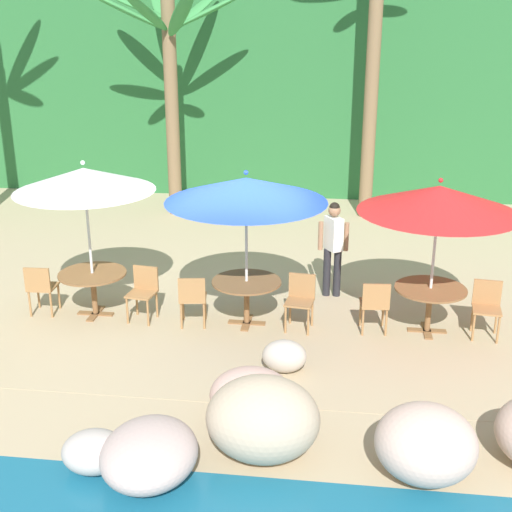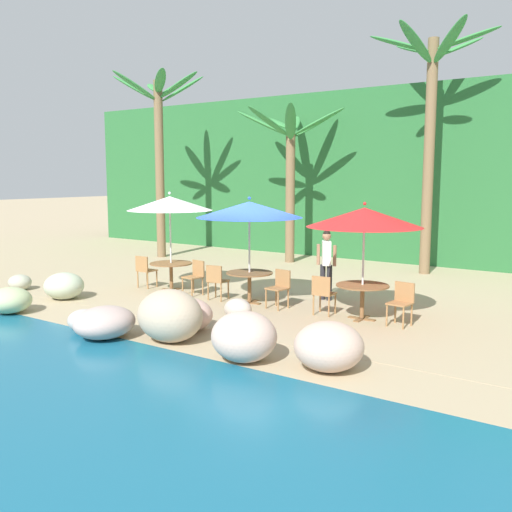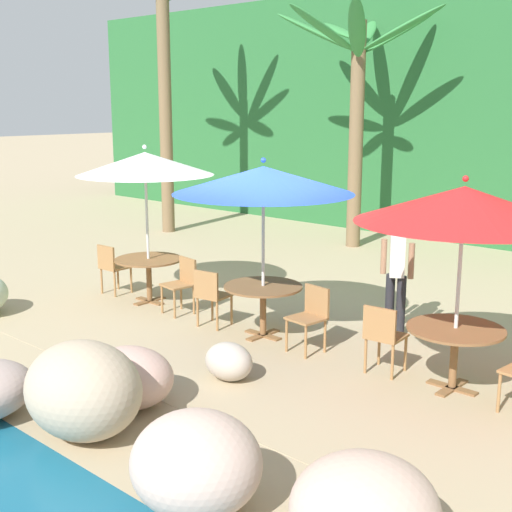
{
  "view_description": "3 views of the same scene",
  "coord_description": "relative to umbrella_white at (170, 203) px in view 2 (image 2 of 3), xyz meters",
  "views": [
    {
      "loc": [
        1.57,
        -10.08,
        4.73
      ],
      "look_at": [
        0.31,
        -0.15,
        1.14
      ],
      "focal_mm": 47.95,
      "sensor_mm": 36.0,
      "label": 1
    },
    {
      "loc": [
        7.87,
        -11.03,
        2.98
      ],
      "look_at": [
        0.0,
        0.3,
        1.05
      ],
      "focal_mm": 40.26,
      "sensor_mm": 36.0,
      "label": 2
    },
    {
      "loc": [
        6.28,
        -7.15,
        3.21
      ],
      "look_at": [
        -0.26,
        0.13,
        1.04
      ],
      "focal_mm": 48.27,
      "sensor_mm": 36.0,
      "label": 3
    }
  ],
  "objects": [
    {
      "name": "waiter_in_white",
      "position": [
        3.85,
        1.31,
        -1.3
      ],
      "size": [
        0.52,
        0.39,
        1.7
      ],
      "color": "#232328",
      "rests_on": "ground"
    },
    {
      "name": "dining_table_white",
      "position": [
        0.0,
        0.0,
        -1.67
      ],
      "size": [
        1.1,
        1.1,
        0.74
      ],
      "color": "brown",
      "rests_on": "ground"
    },
    {
      "name": "umbrella_red",
      "position": [
        5.37,
        0.04,
        -0.14
      ],
      "size": [
        2.39,
        2.39,
        2.46
      ],
      "color": "silver",
      "rests_on": "ground"
    },
    {
      "name": "dining_table_blue",
      "position": [
        2.53,
        -0.03,
        -1.67
      ],
      "size": [
        1.1,
        1.1,
        0.74
      ],
      "color": "brown",
      "rests_on": "ground"
    },
    {
      "name": "chair_white_seaward",
      "position": [
        0.85,
        -0.03,
        -1.77
      ],
      "size": [
        0.48,
        0.48,
        0.87
      ],
      "color": "#9E7042",
      "rests_on": "ground"
    },
    {
      "name": "palm_tree_second",
      "position": [
        -0.15,
        6.13,
        1.43
      ],
      "size": [
        3.7,
        3.68,
        5.27
      ],
      "color": "brown",
      "rests_on": "ground"
    },
    {
      "name": "chair_blue_inland",
      "position": [
        1.71,
        -0.25,
        -1.77
      ],
      "size": [
        0.48,
        0.48,
        0.87
      ],
      "color": "#9E7042",
      "rests_on": "ground"
    },
    {
      "name": "rock_seawall",
      "position": [
        2.25,
        -3.18,
        -1.94
      ],
      "size": [
        17.73,
        3.34,
        0.96
      ],
      "color": "tan",
      "rests_on": "ground"
    },
    {
      "name": "chair_white_inland",
      "position": [
        -0.85,
        -0.12,
        -1.77
      ],
      "size": [
        0.44,
        0.44,
        0.87
      ],
      "color": "#9E7042",
      "rests_on": "ground"
    },
    {
      "name": "palm_tree_third",
      "position": [
        4.55,
        6.46,
        2.67
      ],
      "size": [
        3.63,
        3.56,
        7.24
      ],
      "color": "brown",
      "rests_on": "ground"
    },
    {
      "name": "terrace_deck",
      "position": [
        2.36,
        0.17,
        -2.28
      ],
      "size": [
        18.0,
        5.2,
        0.01
      ],
      "color": "tan",
      "rests_on": "ground"
    },
    {
      "name": "palm_tree_nearest",
      "position": [
        -4.7,
        4.52,
        2.25
      ],
      "size": [
        3.31,
        3.38,
        6.62
      ],
      "color": "brown",
      "rests_on": "ground"
    },
    {
      "name": "foliage_backdrop",
      "position": [
        2.36,
        9.17,
        0.72
      ],
      "size": [
        28.0,
        2.4,
        6.0
      ],
      "color": "#286633",
      "rests_on": "ground"
    },
    {
      "name": "chair_red_inland",
      "position": [
        4.54,
        -0.13,
        -1.77
      ],
      "size": [
        0.46,
        0.46,
        0.87
      ],
      "color": "#9E7042",
      "rests_on": "ground"
    },
    {
      "name": "chair_blue_seaward",
      "position": [
        3.39,
        -0.05,
        -1.77
      ],
      "size": [
        0.47,
        0.48,
        0.87
      ],
      "color": "#9E7042",
      "rests_on": "ground"
    },
    {
      "name": "ground_plane",
      "position": [
        2.36,
        0.17,
        -2.28
      ],
      "size": [
        120.0,
        120.0,
        0.0
      ],
      "primitive_type": "plane",
      "color": "tan"
    },
    {
      "name": "umbrella_white",
      "position": [
        0.0,
        0.0,
        0.0
      ],
      "size": [
        2.19,
        2.19,
        2.58
      ],
      "color": "silver",
      "rests_on": "ground"
    },
    {
      "name": "dining_table_red",
      "position": [
        5.37,
        0.04,
        -1.67
      ],
      "size": [
        1.1,
        1.1,
        0.74
      ],
      "color": "brown",
      "rests_on": "ground"
    },
    {
      "name": "chair_red_seaward",
      "position": [
        6.23,
        0.03,
        -1.77
      ],
      "size": [
        0.46,
        0.47,
        0.87
      ],
      "color": "#9E7042",
      "rests_on": "ground"
    },
    {
      "name": "umbrella_blue",
      "position": [
        2.53,
        -0.03,
        -0.07
      ],
      "size": [
        2.47,
        2.47,
        2.51
      ],
      "color": "silver",
      "rests_on": "ground"
    }
  ]
}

